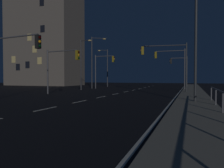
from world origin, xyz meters
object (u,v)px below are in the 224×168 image
at_px(traffic_light_mid_left, 12,53).
at_px(street_lamp_corner, 83,60).
at_px(traffic_light_far_right, 180,66).
at_px(traffic_light_near_left, 171,61).
at_px(traffic_light_mid_right, 62,62).
at_px(building_distant, 45,35).
at_px(traffic_light_far_left, 103,65).
at_px(street_lamp_median, 106,64).
at_px(street_lamp_across_street, 94,58).
at_px(traffic_light_overhead_east, 166,57).
at_px(street_lamp_mid_block, 192,30).

bearing_deg(traffic_light_mid_left, street_lamp_corner, 98.07).
relative_size(traffic_light_far_right, traffic_light_near_left, 0.94).
height_order(traffic_light_mid_right, building_distant, building_distant).
bearing_deg(building_distant, traffic_light_mid_right, -49.56).
xyz_separation_m(traffic_light_mid_right, traffic_light_far_left, (-0.44, 12.65, 0.41)).
bearing_deg(traffic_light_mid_left, traffic_light_mid_right, 91.94).
bearing_deg(building_distant, street_lamp_median, -11.97).
bearing_deg(traffic_light_far_right, street_lamp_corner, -135.13).
relative_size(traffic_light_far_right, street_lamp_corner, 0.75).
bearing_deg(traffic_light_far_right, street_lamp_across_street, -147.47).
height_order(traffic_light_overhead_east, traffic_light_far_left, traffic_light_overhead_east).
distance_m(traffic_light_overhead_east, traffic_light_mid_right, 11.85).
xyz_separation_m(traffic_light_mid_right, street_lamp_median, (-2.92, 19.88, 0.96)).
relative_size(street_lamp_across_street, building_distant, 0.35).
relative_size(traffic_light_far_right, building_distant, 0.23).
xyz_separation_m(street_lamp_mid_block, street_lamp_corner, (-14.73, 11.77, -0.70)).
height_order(traffic_light_mid_left, street_lamp_corner, street_lamp_corner).
bearing_deg(street_lamp_median, traffic_light_overhead_east, -46.48).
bearing_deg(street_lamp_corner, street_lamp_median, 94.90).
relative_size(traffic_light_mid_right, traffic_light_far_left, 0.88).
xyz_separation_m(traffic_light_near_left, traffic_light_mid_left, (-9.88, -19.63, -0.58)).
distance_m(traffic_light_mid_left, street_lamp_across_street, 19.85).
bearing_deg(traffic_light_far_left, traffic_light_far_right, 36.63).
bearing_deg(street_lamp_across_street, traffic_light_mid_right, -80.38).
distance_m(traffic_light_overhead_east, street_lamp_median, 18.83).
height_order(traffic_light_far_left, street_lamp_mid_block, street_lamp_mid_block).
bearing_deg(building_distant, street_lamp_corner, -39.98).
bearing_deg(street_lamp_across_street, building_distant, 148.94).
xyz_separation_m(traffic_light_far_left, traffic_light_near_left, (10.56, 0.07, 0.37)).
xyz_separation_m(traffic_light_near_left, building_distant, (-30.16, 10.79, 7.75)).
bearing_deg(traffic_light_far_right, traffic_light_overhead_east, -93.10).
bearing_deg(traffic_light_near_left, street_lamp_median, 151.22).
bearing_deg(traffic_light_near_left, traffic_light_mid_right, -128.50).
bearing_deg(street_lamp_across_street, traffic_light_overhead_east, -28.08).
height_order(traffic_light_overhead_east, traffic_light_near_left, traffic_light_near_left).
distance_m(street_lamp_mid_block, street_lamp_median, 28.14).
distance_m(street_lamp_across_street, street_lamp_corner, 4.48).
distance_m(traffic_light_overhead_east, traffic_light_mid_left, 16.41).
distance_m(traffic_light_near_left, traffic_light_mid_left, 21.98).
distance_m(traffic_light_far_right, traffic_light_far_left, 14.07).
xyz_separation_m(traffic_light_mid_left, street_lamp_mid_block, (12.57, 3.46, 1.44)).
xyz_separation_m(street_lamp_median, building_distant, (-17.12, 3.63, 7.56)).
bearing_deg(traffic_light_mid_right, street_lamp_median, 98.35).
bearing_deg(traffic_light_mid_right, traffic_light_far_left, 92.01).
relative_size(traffic_light_near_left, street_lamp_mid_block, 0.69).
bearing_deg(street_lamp_across_street, traffic_light_near_left, -0.11).
relative_size(traffic_light_near_left, traffic_light_mid_left, 1.10).
height_order(traffic_light_near_left, building_distant, building_distant).
xyz_separation_m(traffic_light_overhead_east, street_lamp_mid_block, (2.76, -9.68, 0.90)).
relative_size(traffic_light_far_right, street_lamp_mid_block, 0.65).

